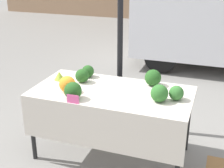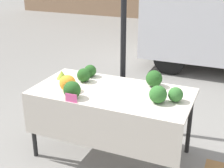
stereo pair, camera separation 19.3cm
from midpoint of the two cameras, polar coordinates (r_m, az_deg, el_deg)
ground_plane at (r=3.80m, az=1.49°, el=-12.61°), size 40.00×40.00×0.00m
tent_pole at (r=3.88m, az=3.54°, el=9.29°), size 0.07×0.07×2.62m
market_table at (r=3.39m, az=1.20°, el=-3.22°), size 1.74×0.89×0.81m
orange_cauliflower at (r=3.39m, az=-6.51°, el=0.14°), size 0.18×0.18×0.18m
romanesco_head at (r=3.77m, az=-7.76°, el=1.70°), size 0.13×0.13×0.10m
broccoli_head_0 at (r=3.54m, az=9.25°, el=0.98°), size 0.19×0.19×0.19m
broccoli_head_1 at (r=3.14m, az=10.16°, el=-1.90°), size 0.18×0.18×0.18m
broccoli_head_2 at (r=3.64m, az=-3.69°, el=1.62°), size 0.16×0.16×0.16m
broccoli_head_3 at (r=3.21m, az=-5.62°, el=-1.08°), size 0.18×0.18×0.18m
broccoli_head_4 at (r=3.21m, az=13.24°, el=-1.92°), size 0.15×0.15×0.15m
broccoli_head_5 at (r=3.80m, az=-2.55°, el=2.42°), size 0.15×0.15×0.15m
price_sign at (r=3.13m, az=-5.73°, el=-2.61°), size 0.13×0.01×0.09m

